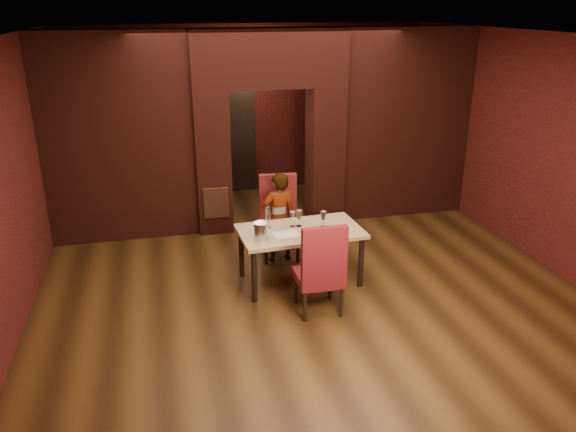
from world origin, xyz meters
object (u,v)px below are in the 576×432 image
object	(u,v)px
person_seated	(279,217)
water_bottle	(268,217)
dining_table	(300,256)
wine_glass_b	(299,218)
wine_glass_c	(323,219)
chair_near	(319,266)
wine_glass_a	(292,219)
chair_far	(280,219)
potted_plant	(323,239)
wine_bucket	(261,231)

from	to	relation	value
person_seated	water_bottle	xyz separation A→B (m)	(-0.27, -0.55, 0.24)
dining_table	person_seated	bearing A→B (deg)	96.66
water_bottle	dining_table	bearing A→B (deg)	-23.87
wine_glass_b	wine_glass_c	distance (m)	0.32
chair_near	wine_glass_a	xyz separation A→B (m)	(-0.09, 0.92, 0.27)
chair_far	chair_near	xyz separation A→B (m)	(0.11, -1.61, -0.01)
person_seated	water_bottle	world-z (taller)	person_seated
wine_glass_b	water_bottle	xyz separation A→B (m)	(-0.41, 0.05, 0.04)
water_bottle	wine_glass_c	bearing A→B (deg)	-11.79
person_seated	potted_plant	bearing A→B (deg)	178.98
wine_glass_c	wine_bucket	xyz separation A→B (m)	(-0.88, -0.22, 0.00)
wine_bucket	water_bottle	distance (m)	0.41
wine_glass_c	potted_plant	distance (m)	1.04
person_seated	wine_glass_b	distance (m)	0.65
dining_table	wine_glass_b	xyz separation A→B (m)	(0.01, 0.12, 0.49)
wine_glass_a	wine_glass_c	xyz separation A→B (m)	(0.40, -0.11, 0.01)
wine_glass_b	chair_far	bearing A→B (deg)	98.12
dining_table	chair_near	bearing A→B (deg)	-91.54
chair_far	wine_glass_a	size ratio (longest dim) A/B	5.81
wine_glass_b	wine_glass_c	world-z (taller)	wine_glass_b
person_seated	water_bottle	size ratio (longest dim) A/B	4.47
wine_glass_a	wine_bucket	world-z (taller)	wine_bucket
wine_glass_c	wine_bucket	world-z (taller)	wine_bucket
dining_table	wine_glass_c	xyz separation A→B (m)	(0.32, 0.03, 0.49)
dining_table	water_bottle	distance (m)	0.68
water_bottle	person_seated	bearing A→B (deg)	63.71
dining_table	wine_bucket	xyz separation A→B (m)	(-0.56, -0.19, 0.49)
dining_table	wine_glass_a	xyz separation A→B (m)	(-0.07, 0.13, 0.48)
chair_far	chair_near	distance (m)	1.62
wine_glass_b	water_bottle	size ratio (longest dim) A/B	0.75
dining_table	wine_glass_a	size ratio (longest dim) A/B	7.71
chair_far	chair_near	world-z (taller)	chair_far
wine_glass_b	potted_plant	xyz separation A→B (m)	(0.55, 0.69, -0.64)
wine_glass_b	wine_glass_c	xyz separation A→B (m)	(0.31, -0.10, -0.00)
dining_table	wine_glass_c	size ratio (longest dim) A/B	7.31
person_seated	water_bottle	distance (m)	0.66
wine_glass_a	wine_glass_c	size ratio (longest dim) A/B	0.95
wine_glass_c	wine_glass_a	bearing A→B (deg)	164.71
wine_bucket	dining_table	bearing A→B (deg)	19.12
chair_near	wine_glass_b	bearing A→B (deg)	-88.79
chair_near	potted_plant	bearing A→B (deg)	-108.19
dining_table	person_seated	world-z (taller)	person_seated
person_seated	chair_far	bearing A→B (deg)	-118.32
potted_plant	wine_glass_a	bearing A→B (deg)	-133.65
chair_near	wine_glass_c	bearing A→B (deg)	-109.58
wine_glass_a	wine_bucket	xyz separation A→B (m)	(-0.49, -0.33, 0.01)
dining_table	wine_bucket	bearing A→B (deg)	-163.93
person_seated	wine_glass_a	world-z (taller)	person_seated
wine_glass_b	chair_near	bearing A→B (deg)	-89.53
water_bottle	potted_plant	size ratio (longest dim) A/B	0.66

